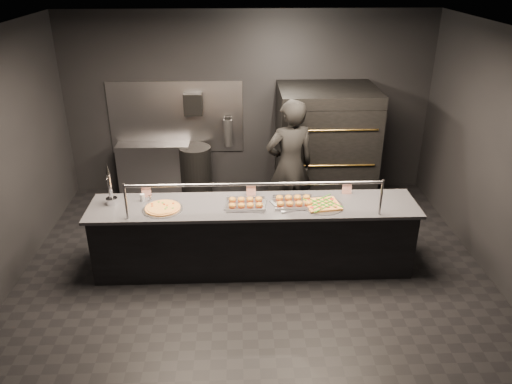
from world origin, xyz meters
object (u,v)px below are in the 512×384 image
Objects in this scene: service_counter at (254,236)px; pizza_oven at (325,147)px; towel_dispenser at (193,104)px; square_pizza at (322,205)px; fire_extinguisher at (228,132)px; round_pizza at (163,208)px; slider_tray_b at (294,202)px; beer_tap at (111,193)px; slider_tray_a at (246,203)px; trash_bin at (196,172)px; prep_shelf at (155,169)px; worker at (290,166)px.

pizza_oven is at bearing 57.73° from service_counter.
square_pizza is (1.75, -2.46, -0.61)m from towel_dispenser.
fire_extinguisher is 1.02× the size of round_pizza.
towel_dispenser reaches higher than slider_tray_b.
round_pizza is at bearing -176.91° from slider_tray_b.
beer_tap reaches higher than slider_tray_a.
round_pizza reaches higher than trash_bin.
beer_tap is 0.90× the size of slider_tray_b.
round_pizza is at bearing -139.47° from pizza_oven.
fire_extinguisher is at bearing 109.54° from slider_tray_b.
fire_extinguisher is 0.58× the size of trash_bin.
round_pizza is (0.48, -2.40, 0.49)m from prep_shelf.
prep_shelf is 2.82m from slider_tray_a.
pizza_oven is 2.18× the size of trash_bin.
beer_tap reaches higher than square_pizza.
fire_extinguisher reaches higher than trash_bin.
fire_extinguisher is 2.54m from slider_tray_b.
fire_extinguisher is 0.84× the size of slider_tray_b.
fire_extinguisher is (0.55, 0.01, -0.49)m from towel_dispenser.
fire_extinguisher is at bearing 1.04° from towel_dispenser.
slider_tray_a is at bearing -70.25° from trash_bin.
slider_tray_b is 0.31× the size of worker.
towel_dispenser is 0.18× the size of worker.
beer_tap is 1.10× the size of round_pizza.
service_counter is 7.96× the size of square_pizza.
service_counter is 4.69× the size of trash_bin.
slider_tray_a is 0.89× the size of slider_tray_b.
prep_shelf is at bearing 135.74° from square_pizza.
prep_shelf is 1.31m from towel_dispenser.
service_counter is 7.52× the size of beer_tap.
pizza_oven reaches higher than slider_tray_b.
pizza_oven is 2.32m from slider_tray_a.
beer_tap is (-0.87, -2.30, -0.47)m from towel_dispenser.
square_pizza reaches higher than prep_shelf.
prep_shelf is 0.71m from trash_bin.
slider_tray_a is at bearing -84.10° from fire_extinguisher.
worker is (2.15, -1.26, 0.54)m from prep_shelf.
service_counter is 2.15× the size of pizza_oven.
towel_dispenser reaches higher than round_pizza.
square_pizza is 0.26× the size of worker.
service_counter is 6.79× the size of slider_tray_b.
pizza_oven is 2.23m from towel_dispenser.
prep_shelf is 0.61× the size of worker.
pizza_oven reaches higher than towel_dispenser.
round_pizza is 0.57× the size of trash_bin.
service_counter is 2.08× the size of worker.
pizza_oven is (1.20, 1.90, 0.50)m from service_counter.
beer_tap is at bearing -121.57° from fire_extinguisher.
round_pizza is (-0.22, -2.47, -0.61)m from towel_dispenser.
towel_dispenser is at bearing 108.37° from slider_tray_a.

